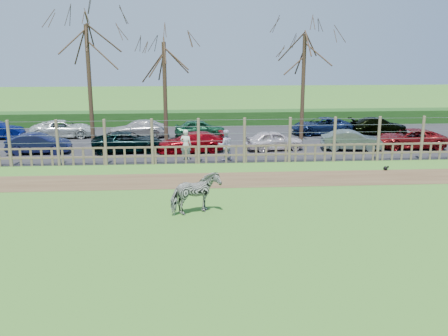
{
  "coord_description": "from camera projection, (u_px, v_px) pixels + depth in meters",
  "views": [
    {
      "loc": [
        -0.46,
        -18.6,
        6.38
      ],
      "look_at": [
        1.0,
        2.5,
        1.1
      ],
      "focal_mm": 40.0,
      "sensor_mm": 36.0,
      "label": 1
    }
  ],
  "objects": [
    {
      "name": "fence",
      "position": [
        199.0,
        149.0,
        27.12
      ],
      "size": [
        30.16,
        0.16,
        2.5
      ],
      "color": "brown",
      "rests_on": "ground"
    },
    {
      "name": "dirt_strip",
      "position": [
        200.0,
        180.0,
        23.93
      ],
      "size": [
        34.0,
        2.8,
        0.01
      ],
      "primitive_type": "cube",
      "color": "brown",
      "rests_on": "ground"
    },
    {
      "name": "car_12",
      "position": [
        321.0,
        126.0,
        35.83
      ],
      "size": [
        4.42,
        2.23,
        1.2
      ],
      "primitive_type": "imported",
      "rotation": [
        0.0,
        0.0,
        4.77
      ],
      "color": "#122048",
      "rests_on": "asphalt"
    },
    {
      "name": "car_2",
      "position": [
        128.0,
        142.0,
        30.02
      ],
      "size": [
        4.46,
        2.33,
        1.2
      ],
      "primitive_type": "imported",
      "rotation": [
        0.0,
        0.0,
        1.65
      ],
      "color": "black",
      "rests_on": "asphalt"
    },
    {
      "name": "car_8",
      "position": [
        63.0,
        129.0,
        34.58
      ],
      "size": [
        4.5,
        2.43,
        1.2
      ],
      "primitive_type": "imported",
      "rotation": [
        0.0,
        0.0,
        1.68
      ],
      "color": "silver",
      "rests_on": "asphalt"
    },
    {
      "name": "crow",
      "position": [
        386.0,
        168.0,
        25.82
      ],
      "size": [
        0.29,
        0.22,
        0.24
      ],
      "color": "black",
      "rests_on": "ground"
    },
    {
      "name": "car_6",
      "position": [
        409.0,
        139.0,
        31.04
      ],
      "size": [
        4.44,
        2.27,
        1.2
      ],
      "primitive_type": "imported",
      "rotation": [
        0.0,
        0.0,
        4.65
      ],
      "color": "maroon",
      "rests_on": "asphalt"
    },
    {
      "name": "car_9",
      "position": [
        138.0,
        129.0,
        34.6
      ],
      "size": [
        4.2,
        1.85,
        1.2
      ],
      "primitive_type": "imported",
      "rotation": [
        0.0,
        0.0,
        4.75
      ],
      "color": "#BCB7B3",
      "rests_on": "asphalt"
    },
    {
      "name": "tree_left",
      "position": [
        88.0,
        57.0,
        29.88
      ],
      "size": [
        4.8,
        4.8,
        7.88
      ],
      "color": "#3D2B1E",
      "rests_on": "ground"
    },
    {
      "name": "car_13",
      "position": [
        378.0,
        126.0,
        35.87
      ],
      "size": [
        4.15,
        1.72,
        1.2
      ],
      "primitive_type": "imported",
      "rotation": [
        0.0,
        0.0,
        1.58
      ],
      "color": "black",
      "rests_on": "asphalt"
    },
    {
      "name": "car_3",
      "position": [
        191.0,
        142.0,
        29.91
      ],
      "size": [
        4.31,
        2.18,
        1.2
      ],
      "primitive_type": "imported",
      "rotation": [
        0.0,
        0.0,
        4.84
      ],
      "color": "maroon",
      "rests_on": "asphalt"
    },
    {
      "name": "car_10",
      "position": [
        200.0,
        128.0,
        34.84
      ],
      "size": [
        3.63,
        1.71,
        1.2
      ],
      "primitive_type": "imported",
      "rotation": [
        0.0,
        0.0,
        1.65
      ],
      "color": "#195531",
      "rests_on": "asphalt"
    },
    {
      "name": "visitor_a",
      "position": [
        186.0,
        145.0,
        27.81
      ],
      "size": [
        0.71,
        0.55,
        1.72
      ],
      "primitive_type": "imported",
      "rotation": [
        0.0,
        0.0,
        2.91
      ],
      "color": "silver",
      "rests_on": "asphalt"
    },
    {
      "name": "car_4",
      "position": [
        274.0,
        140.0,
        30.51
      ],
      "size": [
        3.68,
        1.88,
        1.2
      ],
      "primitive_type": "imported",
      "rotation": [
        0.0,
        0.0,
        1.71
      ],
      "color": "silver",
      "rests_on": "asphalt"
    },
    {
      "name": "tree_mid",
      "position": [
        164.0,
        69.0,
        31.33
      ],
      "size": [
        4.8,
        4.8,
        6.83
      ],
      "color": "#3D2B1E",
      "rests_on": "ground"
    },
    {
      "name": "tree_right",
      "position": [
        304.0,
        62.0,
        32.33
      ],
      "size": [
        4.8,
        4.8,
        7.35
      ],
      "color": "#3D2B1E",
      "rests_on": "ground"
    },
    {
      "name": "visitor_b",
      "position": [
        225.0,
        145.0,
        27.72
      ],
      "size": [
        0.94,
        0.8,
        1.72
      ],
      "primitive_type": "imported",
      "rotation": [
        0.0,
        0.0,
        3.33
      ],
      "color": "silver",
      "rests_on": "asphalt"
    },
    {
      "name": "ground",
      "position": [
        203.0,
        211.0,
        19.57
      ],
      "size": [
        120.0,
        120.0,
        0.0
      ],
      "primitive_type": "plane",
      "color": "olive",
      "rests_on": "ground"
    },
    {
      "name": "hedge",
      "position": [
        195.0,
        118.0,
        40.25
      ],
      "size": [
        46.0,
        2.0,
        1.1
      ],
      "primitive_type": "cube",
      "color": "#1E4716",
      "rests_on": "ground"
    },
    {
      "name": "zebra",
      "position": [
        195.0,
        194.0,
        19.08
      ],
      "size": [
        2.09,
        1.62,
        1.61
      ],
      "primitive_type": "imported",
      "rotation": [
        0.0,
        0.0,
        2.02
      ],
      "color": "gray",
      "rests_on": "ground"
    },
    {
      "name": "car_1",
      "position": [
        39.0,
        143.0,
        29.52
      ],
      "size": [
        3.68,
        1.37,
        1.2
      ],
      "primitive_type": "imported",
      "rotation": [
        0.0,
        0.0,
        1.6
      ],
      "color": "#12163B",
      "rests_on": "asphalt"
    },
    {
      "name": "car_5",
      "position": [
        352.0,
        140.0,
        30.46
      ],
      "size": [
        3.78,
        1.75,
        1.2
      ],
      "primitive_type": "imported",
      "rotation": [
        0.0,
        0.0,
        1.44
      ],
      "color": "#58655E",
      "rests_on": "asphalt"
    },
    {
      "name": "asphalt",
      "position": [
        197.0,
        141.0,
        33.6
      ],
      "size": [
        44.0,
        13.0,
        0.04
      ],
      "primitive_type": "cube",
      "color": "#232326",
      "rests_on": "ground"
    }
  ]
}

